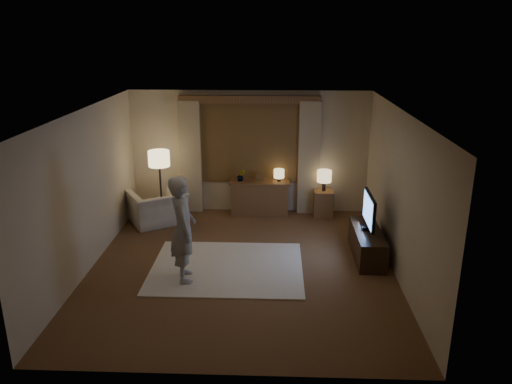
{
  "coord_description": "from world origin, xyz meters",
  "views": [
    {
      "loc": [
        0.54,
        -7.53,
        3.8
      ],
      "look_at": [
        0.22,
        0.6,
        1.12
      ],
      "focal_mm": 35.0,
      "sensor_mm": 36.0,
      "label": 1
    }
  ],
  "objects_px": {
    "sideboard": "(260,199)",
    "person": "(183,229)",
    "armchair": "(158,207)",
    "tv_stand": "(367,243)",
    "side_table": "(323,203)"
  },
  "relations": [
    {
      "from": "sideboard",
      "to": "armchair",
      "type": "height_order",
      "value": "sideboard"
    },
    {
      "from": "sideboard",
      "to": "side_table",
      "type": "height_order",
      "value": "sideboard"
    },
    {
      "from": "side_table",
      "to": "person",
      "type": "xyz_separation_m",
      "value": [
        -2.43,
        -2.93,
        0.59
      ]
    },
    {
      "from": "sideboard",
      "to": "person",
      "type": "height_order",
      "value": "person"
    },
    {
      "from": "sideboard",
      "to": "tv_stand",
      "type": "relative_size",
      "value": 0.86
    },
    {
      "from": "tv_stand",
      "to": "sideboard",
      "type": "bearing_deg",
      "value": 133.55
    },
    {
      "from": "sideboard",
      "to": "person",
      "type": "xyz_separation_m",
      "value": [
        -1.09,
        -2.98,
        0.52
      ]
    },
    {
      "from": "armchair",
      "to": "side_table",
      "type": "bearing_deg",
      "value": 156.79
    },
    {
      "from": "armchair",
      "to": "tv_stand",
      "type": "relative_size",
      "value": 0.75
    },
    {
      "from": "armchair",
      "to": "sideboard",
      "type": "bearing_deg",
      "value": 163.92
    },
    {
      "from": "sideboard",
      "to": "side_table",
      "type": "distance_m",
      "value": 1.34
    },
    {
      "from": "tv_stand",
      "to": "person",
      "type": "bearing_deg",
      "value": -162.46
    },
    {
      "from": "person",
      "to": "tv_stand",
      "type": "bearing_deg",
      "value": -86.72
    },
    {
      "from": "side_table",
      "to": "tv_stand",
      "type": "relative_size",
      "value": 0.4
    },
    {
      "from": "side_table",
      "to": "tv_stand",
      "type": "distance_m",
      "value": 2.06
    }
  ]
}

